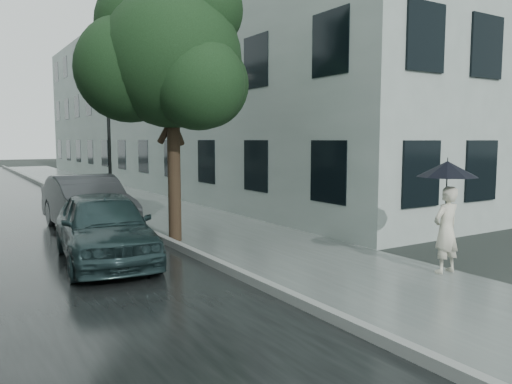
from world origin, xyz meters
TOP-DOWN VIEW (x-y plane):
  - ground at (0.00, 0.00)m, footprint 120.00×120.00m
  - sidewalk at (0.25, 12.00)m, footprint 3.50×60.00m
  - kerb_near at (-1.57, 12.00)m, footprint 0.15×60.00m
  - building_near at (5.47, 19.50)m, footprint 7.02×36.00m
  - pedestrian at (1.70, -0.44)m, footprint 0.56×0.37m
  - umbrella at (1.72, -0.40)m, footprint 1.33×1.33m
  - street_tree at (-1.27, 4.86)m, footprint 4.12×3.74m
  - lamp_post at (-0.85, 12.10)m, footprint 0.85×0.34m
  - car_near at (-3.21, 3.59)m, footprint 2.04×4.16m
  - car_far at (-2.68, 7.20)m, footprint 1.60×4.37m

SIDE VIEW (x-z plane):
  - ground at x=0.00m, z-range 0.00..0.00m
  - sidewalk at x=0.25m, z-range 0.00..0.01m
  - kerb_near at x=-1.57m, z-range 0.00..0.15m
  - car_near at x=-3.21m, z-range 0.01..1.37m
  - car_far at x=-2.68m, z-range 0.01..1.44m
  - pedestrian at x=1.70m, z-range 0.01..1.55m
  - umbrella at x=1.72m, z-range 1.30..2.40m
  - lamp_post at x=-0.85m, z-range 0.37..5.49m
  - street_tree at x=-1.27m, z-range 1.12..7.37m
  - building_near at x=5.47m, z-range 0.00..9.00m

